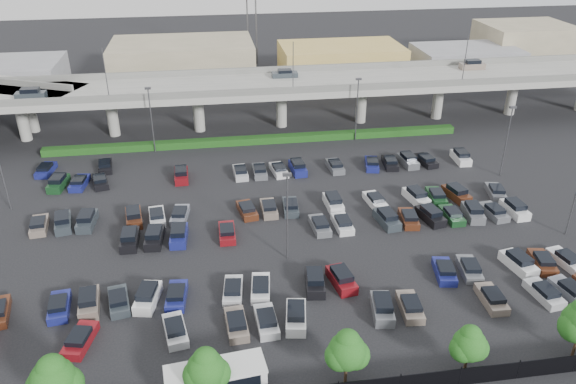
# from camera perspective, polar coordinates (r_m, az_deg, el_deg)

# --- Properties ---
(ground) EXTENTS (280.00, 280.00, 0.00)m
(ground) POSITION_cam_1_polar(r_m,az_deg,el_deg) (68.49, -1.08, -2.99)
(ground) COLOR black
(overpass) EXTENTS (150.00, 13.00, 15.80)m
(overpass) POSITION_cam_1_polar(r_m,az_deg,el_deg) (94.97, -3.85, 10.46)
(overpass) COLOR gray
(overpass) RESTS_ON ground
(hedge) EXTENTS (66.00, 1.60, 1.10)m
(hedge) POSITION_cam_1_polar(r_m,az_deg,el_deg) (90.56, -3.19, 5.30)
(hedge) COLOR #133A11
(hedge) RESTS_ON ground
(tree_row) EXTENTS (65.07, 3.66, 5.94)m
(tree_row) POSITION_cam_1_polar(r_m,az_deg,el_deg) (45.50, 4.42, -16.02)
(tree_row) COLOR #332316
(tree_row) RESTS_ON ground
(shuttle_bus) EXTENTS (8.13, 3.56, 2.53)m
(shuttle_bus) POSITION_cam_1_polar(r_m,az_deg,el_deg) (46.83, -7.34, -18.31)
(shuttle_bus) COLOR silver
(shuttle_bus) RESTS_ON ground
(parked_cars) EXTENTS (63.04, 41.65, 1.67)m
(parked_cars) POSITION_cam_1_polar(r_m,az_deg,el_deg) (65.70, -0.01, -3.80)
(parked_cars) COLOR navy
(parked_cars) RESTS_ON ground
(light_poles) EXTENTS (66.90, 48.38, 10.30)m
(light_poles) POSITION_cam_1_polar(r_m,az_deg,el_deg) (66.99, -4.85, 2.21)
(light_poles) COLOR #45454A
(light_poles) RESTS_ON ground
(distant_buildings) EXTENTS (138.00, 24.00, 9.00)m
(distant_buildings) POSITION_cam_1_polar(r_m,az_deg,el_deg) (125.83, 0.81, 13.28)
(distant_buildings) COLOR gray
(distant_buildings) RESTS_ON ground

